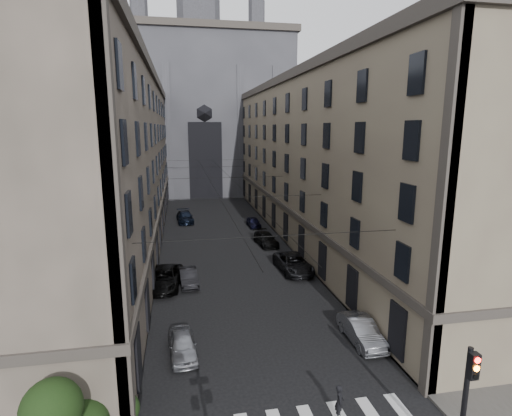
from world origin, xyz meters
TOP-DOWN VIEW (x-y plane):
  - sidewalk_left at (-10.50, 36.00)m, footprint 7.00×80.00m
  - sidewalk_right at (10.50, 36.00)m, footprint 7.00×80.00m
  - building_left at (-13.44, 36.00)m, footprint 13.60×60.60m
  - building_right at (13.44, 36.00)m, footprint 13.60×60.60m
  - gothic_tower at (0.00, 74.96)m, footprint 35.00×23.00m
  - traffic_light_right at (5.60, 1.92)m, footprint 0.34×0.50m
  - tram_wires at (0.00, 35.63)m, footprint 14.00×60.00m
  - car_left_near at (-4.80, 12.05)m, footprint 1.89×4.01m
  - car_left_midnear at (-4.24, 22.77)m, footprint 1.73×4.18m
  - car_left_midfar at (-6.20, 22.56)m, footprint 3.32×6.01m
  - car_left_far at (-4.20, 45.76)m, footprint 2.55×5.37m
  - car_right_near at (6.06, 11.50)m, footprint 1.57×4.41m
  - car_right_midnear at (5.33, 24.15)m, footprint 2.92×5.82m
  - car_right_midfar at (4.61, 32.91)m, footprint 2.45×4.95m
  - car_right_far at (4.77, 41.36)m, footprint 1.64×3.80m
  - pedestrian at (2.17, 5.54)m, footprint 0.55×0.68m

SIDE VIEW (x-z plane):
  - sidewalk_left at x=-10.50m, z-range 0.00..0.15m
  - sidewalk_right at x=10.50m, z-range 0.00..0.15m
  - car_right_far at x=4.77m, z-range 0.00..1.28m
  - car_left_near at x=-4.80m, z-range 0.00..1.33m
  - car_left_midnear at x=-4.24m, z-range 0.00..1.35m
  - car_right_midfar at x=4.61m, z-range 0.00..1.38m
  - car_right_near at x=6.06m, z-range 0.00..1.45m
  - car_left_far at x=-4.20m, z-range 0.00..1.51m
  - car_right_midnear at x=5.33m, z-range 0.00..1.58m
  - car_left_midfar at x=-6.20m, z-range 0.00..1.59m
  - pedestrian at x=2.17m, z-range 0.00..1.63m
  - traffic_light_right at x=5.60m, z-range 0.69..5.89m
  - tram_wires at x=0.00m, z-range 7.03..7.46m
  - building_left at x=-13.44m, z-range -0.08..18.77m
  - building_right at x=13.44m, z-range -0.08..18.77m
  - gothic_tower at x=0.00m, z-range -11.20..46.80m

